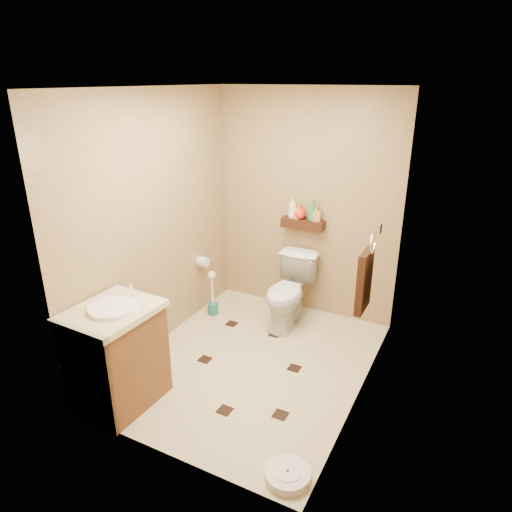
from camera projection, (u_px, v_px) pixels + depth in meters
The scene contains 19 objects.
ground at pixel (252, 362), 4.23m from camera, with size 2.50×2.50×0.00m, color #BCAE89.
wall_back at pixel (306, 206), 4.83m from camera, with size 2.00×0.04×2.40m, color #A0865B.
wall_front at pixel (155, 302), 2.76m from camera, with size 2.00×0.04×2.40m, color #A0865B.
wall_left at pixel (156, 224), 4.22m from camera, with size 0.04×2.50×2.40m, color #A0865B.
wall_right at pixel (371, 261), 3.37m from camera, with size 0.04×2.50×2.40m, color #A0865B.
ceiling at pixel (251, 87), 3.35m from camera, with size 2.00×2.50×0.02m, color silver.
wall_shelf at pixel (303, 224), 4.83m from camera, with size 0.46×0.14×0.10m, color #3D1A10.
floor_accents at pixel (251, 364), 4.20m from camera, with size 1.16×1.33×0.01m.
toilet at pixel (289, 292), 4.78m from camera, with size 0.41×0.72×0.74m, color white.
vanity at pixel (117, 355), 3.58m from camera, with size 0.59×0.71×0.97m.
bathroom_scale at pixel (288, 474), 3.00m from camera, with size 0.38×0.38×0.06m.
toilet_brush at pixel (213, 299), 5.04m from camera, with size 0.12×0.12×0.51m.
towel_ring at pixel (365, 278), 3.70m from camera, with size 0.12×0.30×0.76m.
toilet_paper at pixel (203, 262), 4.95m from camera, with size 0.12×0.11×0.12m.
bottle_a at pixel (293, 208), 4.82m from camera, with size 0.09×0.09×0.23m, color white.
bottle_b at pixel (298, 211), 4.80m from camera, with size 0.07×0.08×0.16m, color yellow.
bottle_c at pixel (300, 212), 4.79m from camera, with size 0.12×0.12×0.16m, color red.
bottle_d at pixel (312, 210), 4.72m from camera, with size 0.09×0.09×0.23m, color #2C844C.
bottle_e at pixel (316, 213), 4.72m from camera, with size 0.07×0.08×0.17m, color #E8A14D.
Camera 1 is at (1.67, -3.16, 2.47)m, focal length 32.00 mm.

